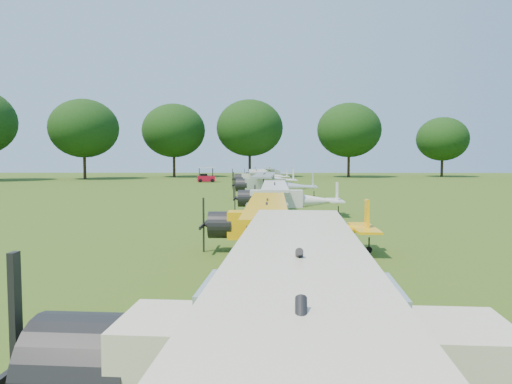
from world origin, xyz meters
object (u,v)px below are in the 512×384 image
at_px(aircraft_3, 284,196).
at_px(golf_cart, 206,177).
at_px(aircraft_1, 373,363).
at_px(aircraft_5, 262,177).
at_px(aircraft_2, 283,221).
at_px(aircraft_7, 273,172).
at_px(aircraft_6, 265,175).
at_px(aircraft_4, 272,183).

xyz_separation_m(aircraft_3, golf_cart, (-8.83, 38.07, -0.48)).
height_order(aircraft_1, golf_cart, aircraft_1).
height_order(aircraft_3, aircraft_5, aircraft_5).
xyz_separation_m(aircraft_2, aircraft_7, (0.88, 57.99, -0.03)).
xyz_separation_m(aircraft_1, golf_cart, (-8.61, 61.72, -0.75)).
bearing_deg(aircraft_6, aircraft_2, -91.94).
distance_m(aircraft_6, golf_cart, 8.15).
bearing_deg(golf_cart, aircraft_5, -71.62).
xyz_separation_m(aircraft_4, golf_cart, (-8.35, 26.26, -0.60)).
bearing_deg(aircraft_4, aircraft_5, 96.80).
xyz_separation_m(aircraft_2, aircraft_6, (-0.35, 47.22, -0.04)).
bearing_deg(aircraft_4, aircraft_3, -84.73).
bearing_deg(aircraft_2, golf_cart, 101.01).
height_order(aircraft_1, aircraft_5, aircraft_1).
relative_size(aircraft_3, aircraft_7, 1.05).
relative_size(aircraft_6, golf_cart, 3.77).
relative_size(aircraft_6, aircraft_7, 0.99).
xyz_separation_m(aircraft_5, aircraft_7, (1.62, 23.37, -0.16)).
relative_size(aircraft_2, aircraft_3, 0.98).
height_order(aircraft_4, aircraft_5, aircraft_4).
xyz_separation_m(aircraft_1, aircraft_2, (-0.33, 12.70, -0.28)).
xyz_separation_m(aircraft_5, golf_cart, (-7.54, 14.40, -0.59)).
relative_size(aircraft_7, golf_cart, 3.80).
relative_size(aircraft_1, aircraft_4, 1.12).
distance_m(aircraft_5, aircraft_6, 12.60).
height_order(aircraft_4, aircraft_6, aircraft_4).
relative_size(aircraft_1, aircraft_3, 1.24).
distance_m(aircraft_2, aircraft_5, 34.63).
height_order(aircraft_1, aircraft_2, aircraft_1).
xyz_separation_m(aircraft_2, aircraft_3, (0.54, 10.96, 0.02)).
bearing_deg(aircraft_1, aircraft_2, 95.30).
bearing_deg(aircraft_3, aircraft_7, 90.86).
height_order(aircraft_1, aircraft_4, aircraft_1).
bearing_deg(aircraft_5, aircraft_3, -88.83).
distance_m(aircraft_5, golf_cart, 16.27).
distance_m(aircraft_2, aircraft_6, 47.22).
xyz_separation_m(aircraft_1, aircraft_3, (0.22, 23.65, -0.26)).
distance_m(aircraft_6, aircraft_7, 10.84).
bearing_deg(aircraft_2, aircraft_3, 88.58).
bearing_deg(aircraft_1, aircraft_6, 94.48).
bearing_deg(golf_cart, aircraft_1, -91.33).
distance_m(aircraft_4, aircraft_5, 11.89).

